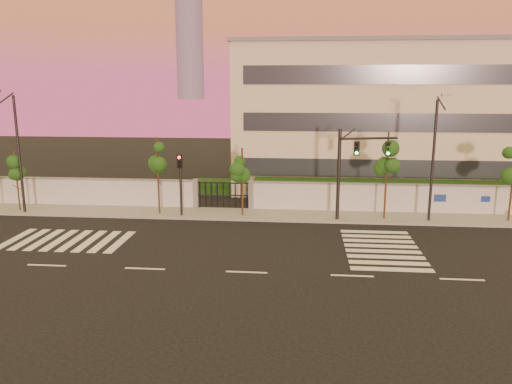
# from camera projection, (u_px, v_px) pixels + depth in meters

# --- Properties ---
(ground) EXTENTS (120.00, 120.00, 0.00)m
(ground) POSITION_uv_depth(u_px,v_px,m) (247.00, 272.00, 23.86)
(ground) COLOR black
(ground) RESTS_ON ground
(sidewalk) EXTENTS (60.00, 3.00, 0.15)m
(sidewalk) POSITION_uv_depth(u_px,v_px,m) (264.00, 215.00, 34.07)
(sidewalk) COLOR gray
(sidewalk) RESTS_ON ground
(perimeter_wall) EXTENTS (60.00, 0.36, 2.20)m
(perimeter_wall) POSITION_uv_depth(u_px,v_px,m) (267.00, 196.00, 35.31)
(perimeter_wall) COLOR silver
(perimeter_wall) RESTS_ON ground
(hedge_row) EXTENTS (41.00, 4.25, 1.80)m
(hedge_row) POSITION_uv_depth(u_px,v_px,m) (283.00, 192.00, 37.93)
(hedge_row) COLOR #12340F
(hedge_row) RESTS_ON ground
(institutional_building) EXTENTS (24.40, 12.40, 12.25)m
(institutional_building) POSITION_uv_depth(u_px,v_px,m) (378.00, 116.00, 43.15)
(institutional_building) COLOR beige
(institutional_building) RESTS_ON ground
(road_markings) EXTENTS (57.00, 7.62, 0.02)m
(road_markings) POSITION_uv_depth(u_px,v_px,m) (226.00, 246.00, 27.66)
(road_markings) COLOR silver
(road_markings) RESTS_ON ground
(street_tree_b) EXTENTS (1.36, 1.08, 4.31)m
(street_tree_b) POSITION_uv_depth(u_px,v_px,m) (16.00, 167.00, 34.49)
(street_tree_b) COLOR #382314
(street_tree_b) RESTS_ON ground
(street_tree_c) EXTENTS (1.51, 1.20, 5.38)m
(street_tree_c) POSITION_uv_depth(u_px,v_px,m) (158.00, 158.00, 33.39)
(street_tree_c) COLOR #382314
(street_tree_c) RESTS_ON ground
(street_tree_d) EXTENTS (1.59, 1.27, 4.69)m
(street_tree_d) POSITION_uv_depth(u_px,v_px,m) (243.00, 167.00, 33.08)
(street_tree_d) COLOR #382314
(street_tree_d) RESTS_ON ground
(street_tree_e) EXTENTS (1.58, 1.26, 5.87)m
(street_tree_e) POSITION_uv_depth(u_px,v_px,m) (388.00, 156.00, 32.07)
(street_tree_e) COLOR #382314
(street_tree_e) RESTS_ON ground
(traffic_signal_main) EXTENTS (3.79, 1.09, 6.05)m
(traffic_signal_main) POSITION_uv_depth(u_px,v_px,m) (351.00, 164.00, 31.89)
(traffic_signal_main) COLOR black
(traffic_signal_main) RESTS_ON ground
(traffic_signal_secondary) EXTENTS (0.34, 0.34, 4.42)m
(traffic_signal_secondary) POSITION_uv_depth(u_px,v_px,m) (180.00, 177.00, 33.10)
(traffic_signal_secondary) COLOR black
(traffic_signal_secondary) RESTS_ON ground
(streetlight_west) EXTENTS (0.51, 2.04, 8.49)m
(streetlight_west) POSITION_uv_depth(u_px,v_px,m) (17.00, 148.00, 33.49)
(streetlight_west) COLOR black
(streetlight_west) RESTS_ON ground
(streetlight_east) EXTENTS (0.49, 1.99, 8.27)m
(streetlight_east) POSITION_uv_depth(u_px,v_px,m) (434.00, 155.00, 31.36)
(streetlight_east) COLOR black
(streetlight_east) RESTS_ON ground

